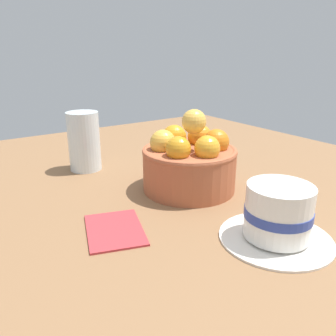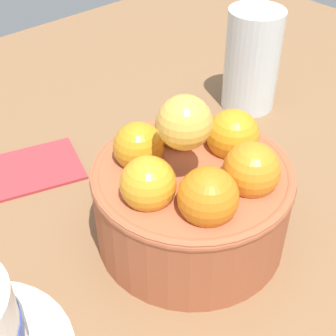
% 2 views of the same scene
% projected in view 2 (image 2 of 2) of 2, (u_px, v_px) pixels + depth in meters
% --- Properties ---
extents(ground_plane, '(1.13, 1.00, 0.04)m').
position_uv_depth(ground_plane, '(189.00, 251.00, 0.45)').
color(ground_plane, brown).
extents(terracotta_bowl, '(0.16, 0.16, 0.14)m').
position_uv_depth(terracotta_bowl, '(192.00, 192.00, 0.40)').
color(terracotta_bowl, '#AD5938').
rests_on(terracotta_bowl, ground_plane).
extents(water_glass, '(0.06, 0.06, 0.12)m').
position_uv_depth(water_glass, '(252.00, 60.00, 0.57)').
color(water_glass, silver).
rests_on(water_glass, ground_plane).
extents(folded_napkin, '(0.12, 0.10, 0.01)m').
position_uv_depth(folded_napkin, '(28.00, 169.00, 0.50)').
color(folded_napkin, '#B23338').
rests_on(folded_napkin, ground_plane).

